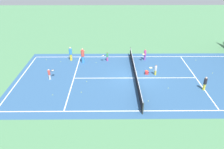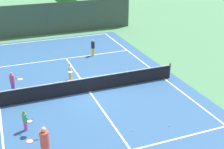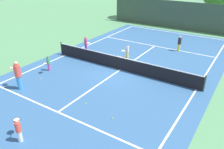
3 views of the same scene
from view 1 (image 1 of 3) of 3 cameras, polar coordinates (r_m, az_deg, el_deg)
The scene contains 23 objects.
ground_plane at distance 22.42m, azimuth 6.16°, elevation -0.94°, with size 80.00×80.00×0.00m, color #4C8456.
court_surface at distance 22.41m, azimuth 6.16°, elevation -0.93°, with size 13.00×25.00×0.01m.
tennis_net at distance 22.17m, azimuth 6.23°, elevation 0.21°, with size 11.90×0.10×1.10m.
player_0 at distance 21.81m, azimuth 23.64°, elevation -2.17°, with size 0.29×0.29×1.38m.
player_1 at distance 22.71m, azimuth -16.41°, elevation 0.14°, with size 0.80×0.63×1.17m.
player_2 at distance 25.86m, azimuth -1.34°, elevation 4.88°, with size 0.53×0.82×1.12m.
player_3 at distance 25.45m, azimuth -7.85°, elevation 5.09°, with size 0.97×0.42×1.85m.
player_4 at distance 23.09m, azimuth 11.53°, elevation 1.27°, with size 0.41×0.83×1.16m.
player_5 at distance 26.38m, azimuth -11.02°, elevation 5.52°, with size 0.37×0.37×1.72m.
player_6 at distance 26.35m, azimuth 8.81°, elevation 5.32°, with size 0.86×0.63×1.39m.
ball_crate at distance 23.29m, azimuth 9.27°, elevation 0.54°, with size 0.38×0.33×0.43m.
tennis_ball_0 at distance 19.04m, azimuth 9.66°, elevation -6.99°, with size 0.07×0.07×0.07m, color #CCE533.
tennis_ball_1 at distance 21.74m, azimuth -6.79°, elevation -1.89°, with size 0.07×0.07×0.07m, color #CCE533.
tennis_ball_2 at distance 24.17m, azimuth 11.17°, elevation 1.05°, with size 0.07×0.07×0.07m, color #CCE533.
tennis_ball_3 at distance 26.57m, azimuth -13.63°, elevation 3.40°, with size 0.07×0.07×0.07m, color #CCE533.
tennis_ball_4 at distance 20.30m, azimuth -15.61°, elevation -5.26°, with size 0.07×0.07×0.07m, color #CCE533.
tennis_ball_5 at distance 20.65m, azimuth 6.85°, elevation -3.68°, with size 0.07×0.07×0.07m, color #CCE533.
tennis_ball_6 at distance 25.63m, azimuth 25.31°, elevation 0.34°, with size 0.07×0.07×0.07m, color #CCE533.
tennis_ball_7 at distance 27.60m, azimuth -17.17°, elevation 3.87°, with size 0.07×0.07×0.07m, color #CCE533.
tennis_ball_8 at distance 25.62m, azimuth -4.31°, elevation 3.19°, with size 0.07×0.07×0.07m, color #CCE533.
tennis_ball_10 at distance 21.24m, azimuth 14.79°, elevation -3.52°, with size 0.07×0.07×0.07m, color #CCE533.
tennis_ball_11 at distance 20.12m, azimuth -8.24°, elevation -4.73°, with size 0.07×0.07×0.07m, color #CCE533.
tennis_ball_12 at distance 28.14m, azimuth 21.52°, elevation 3.59°, with size 0.07×0.07×0.07m, color #CCE533.
Camera 1 is at (19.37, -2.57, 10.98)m, focal length 34.14 mm.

